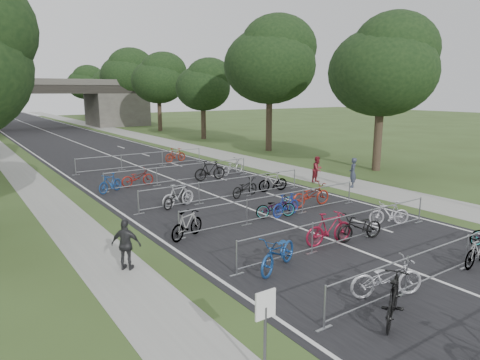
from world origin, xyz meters
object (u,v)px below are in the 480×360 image
(pedestrian_c, at_px, (126,245))
(pedestrian_b, at_px, (317,169))
(overpass_bridge, at_px, (38,104))
(pedestrian_a, at_px, (353,173))
(park_sign, at_px, (265,319))

(pedestrian_c, bearing_deg, pedestrian_b, -114.35)
(overpass_bridge, bearing_deg, pedestrian_c, -97.34)
(overpass_bridge, relative_size, pedestrian_a, 18.36)
(pedestrian_b, height_order, pedestrian_c, pedestrian_c)
(park_sign, bearing_deg, pedestrian_a, 35.82)
(park_sign, bearing_deg, pedestrian_b, 42.43)
(pedestrian_a, bearing_deg, pedestrian_b, -114.04)
(park_sign, height_order, pedestrian_a, park_sign)
(overpass_bridge, distance_m, pedestrian_a, 52.30)
(overpass_bridge, bearing_deg, pedestrian_a, -81.77)
(park_sign, xyz_separation_m, pedestrian_a, (14.28, 10.31, -0.42))
(overpass_bridge, relative_size, pedestrian_c, 19.39)
(overpass_bridge, xyz_separation_m, pedestrian_b, (6.80, -49.57, -2.75))
(pedestrian_a, height_order, pedestrian_b, pedestrian_a)
(park_sign, relative_size, pedestrian_b, 1.16)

